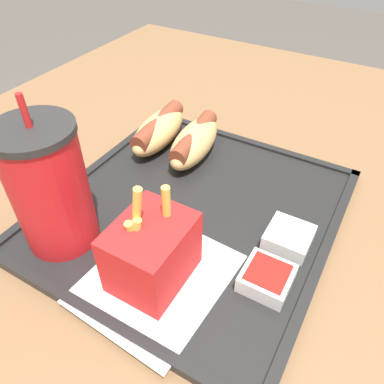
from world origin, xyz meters
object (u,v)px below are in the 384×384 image
Objects in this scene: soda_cup at (49,187)px; hot_dog_far at (158,130)px; sauce_cup_ketchup at (267,278)px; fries_carton at (152,252)px; hot_dog_near at (194,141)px; sauce_cup_mayo at (289,237)px.

hot_dog_far is at bearing 2.99° from soda_cup.
fries_carton is at bearing 115.03° from sauce_cup_ketchup.
hot_dog_near reaches higher than sauce_cup_mayo.
sauce_cup_mayo is (-0.10, -0.19, -0.02)m from hot_dog_near.
soda_cup is 0.23m from hot_dog_far.
fries_carton is 2.37× the size of sauce_cup_ketchup.
fries_carton is (-0.22, -0.08, 0.01)m from hot_dog_near.
hot_dog_near is at bearing 47.81° from sauce_cup_ketchup.
sauce_cup_mayo is (0.13, -0.24, -0.07)m from soda_cup.
fries_carton reaches higher than hot_dog_near.
sauce_cup_mayo is at bearing -43.07° from fries_carton.
soda_cup is 3.66× the size of sauce_cup_ketchup.
hot_dog_near is 2.75× the size of sauce_cup_mayo.
hot_dog_far is 2.73× the size of sauce_cup_mayo.
hot_dog_near is 0.25m from sauce_cup_ketchup.
sauce_cup_ketchup is at bearing -132.19° from hot_dog_near.
sauce_cup_ketchup is at bearing 179.14° from sauce_cup_mayo.
sauce_cup_mayo is 1.00× the size of sauce_cup_ketchup.
hot_dog_near is 1.16× the size of fries_carton.
hot_dog_near is at bearing 61.72° from sauce_cup_mayo.
sauce_cup_ketchup is at bearing -123.84° from hot_dog_far.
sauce_cup_mayo is at bearing -111.73° from hot_dog_far.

